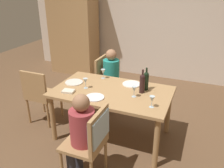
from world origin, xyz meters
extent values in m
plane|color=brown|center=(0.00, 0.00, 0.00)|extent=(10.00, 10.00, 0.00)
cube|color=beige|center=(0.00, 2.68, 1.35)|extent=(6.40, 0.12, 2.70)
cube|color=#A87F51|center=(-1.92, 2.23, 1.05)|extent=(1.10, 0.56, 2.10)
cube|color=#A87F51|center=(0.00, 0.00, 0.73)|extent=(1.63, 0.96, 0.04)
cylinder|color=#A87F51|center=(-0.75, -0.41, 0.36)|extent=(0.07, 0.07, 0.71)
cylinder|color=#A87F51|center=(0.75, -0.41, 0.36)|extent=(0.07, 0.07, 0.71)
cylinder|color=#A87F51|center=(-0.75, 0.41, 0.36)|extent=(0.07, 0.07, 0.71)
cylinder|color=#A87F51|center=(0.75, 0.41, 0.36)|extent=(0.07, 0.07, 0.71)
cylinder|color=#A87F51|center=(-0.19, -1.05, 0.22)|extent=(0.04, 0.04, 0.44)
cylinder|color=#A87F51|center=(-0.19, -0.67, 0.22)|extent=(0.04, 0.04, 0.44)
cylinder|color=#A87F51|center=(0.19, -0.67, 0.22)|extent=(0.04, 0.04, 0.44)
cube|color=#A87F51|center=(0.00, -0.86, 0.46)|extent=(0.44, 0.44, 0.04)
cube|color=#A87F51|center=(0.20, -0.86, 0.70)|extent=(0.04, 0.44, 0.44)
cube|color=#ADC6D6|center=(0.20, -0.86, 0.72)|extent=(0.07, 0.40, 0.31)
cylinder|color=#A87F51|center=(-0.18, 1.05, 0.22)|extent=(0.04, 0.04, 0.44)
cylinder|color=#A87F51|center=(-0.18, 0.67, 0.22)|extent=(0.04, 0.04, 0.44)
cylinder|color=#A87F51|center=(-0.56, 1.05, 0.22)|extent=(0.04, 0.04, 0.44)
cylinder|color=#A87F51|center=(-0.56, 0.67, 0.22)|extent=(0.04, 0.04, 0.44)
cube|color=#A87F51|center=(-0.37, 0.86, 0.46)|extent=(0.44, 0.44, 0.04)
cube|color=#A87F51|center=(-0.57, 0.86, 0.70)|extent=(0.04, 0.44, 0.44)
cylinder|color=#A87F51|center=(-1.39, 0.19, 0.22)|extent=(0.04, 0.04, 0.44)
cylinder|color=#A87F51|center=(-1.01, 0.19, 0.22)|extent=(0.04, 0.04, 0.44)
cylinder|color=#A87F51|center=(-1.39, -0.19, 0.22)|extent=(0.04, 0.04, 0.44)
cylinder|color=#A87F51|center=(-1.01, -0.19, 0.22)|extent=(0.04, 0.04, 0.44)
cube|color=#A87F51|center=(-1.20, 0.00, 0.46)|extent=(0.44, 0.44, 0.04)
cube|color=#A87F51|center=(-1.20, -0.20, 0.70)|extent=(0.44, 0.04, 0.44)
cylinder|color=#33333D|center=(-0.13, -0.95, 0.23)|extent=(0.10, 0.10, 0.46)
cylinder|color=#33333D|center=(-0.13, -0.78, 0.23)|extent=(0.10, 0.10, 0.46)
cylinder|color=#9E383D|center=(0.00, -0.86, 0.68)|extent=(0.28, 0.28, 0.44)
sphere|color=#996B4C|center=(0.00, -0.86, 0.99)|extent=(0.19, 0.19, 0.19)
cylinder|color=#33333D|center=(-0.23, 0.95, 0.23)|extent=(0.10, 0.10, 0.46)
cylinder|color=#33333D|center=(-0.23, 0.78, 0.23)|extent=(0.10, 0.10, 0.46)
cylinder|color=teal|center=(-0.37, 0.86, 0.68)|extent=(0.28, 0.28, 0.44)
sphere|color=#996B4C|center=(-0.37, 0.86, 0.99)|extent=(0.19, 0.19, 0.19)
cylinder|color=black|center=(0.42, 0.21, 0.86)|extent=(0.07, 0.07, 0.21)
sphere|color=black|center=(0.42, 0.21, 0.98)|extent=(0.07, 0.07, 0.07)
cylinder|color=black|center=(0.42, 0.21, 1.03)|extent=(0.03, 0.03, 0.09)
cylinder|color=black|center=(0.40, 0.10, 0.86)|extent=(0.07, 0.07, 0.21)
sphere|color=black|center=(0.40, 0.10, 0.98)|extent=(0.07, 0.07, 0.07)
cylinder|color=black|center=(0.40, 0.10, 1.04)|extent=(0.03, 0.03, 0.10)
cylinder|color=silver|center=(-0.30, 0.36, 0.75)|extent=(0.06, 0.06, 0.00)
cylinder|color=silver|center=(-0.30, 0.36, 0.79)|extent=(0.01, 0.01, 0.07)
cone|color=silver|center=(-0.30, 0.36, 0.86)|extent=(0.07, 0.07, 0.07)
cylinder|color=silver|center=(-0.38, -0.06, 0.75)|extent=(0.06, 0.06, 0.00)
cylinder|color=silver|center=(-0.38, -0.06, 0.79)|extent=(0.01, 0.01, 0.07)
cone|color=silver|center=(-0.38, -0.06, 0.86)|extent=(0.07, 0.07, 0.07)
cylinder|color=silver|center=(0.34, -0.07, 0.75)|extent=(0.06, 0.06, 0.00)
cylinder|color=silver|center=(0.34, -0.07, 0.79)|extent=(0.01, 0.01, 0.07)
cone|color=silver|center=(0.34, -0.07, 0.86)|extent=(0.07, 0.07, 0.07)
cylinder|color=silver|center=(0.62, -0.25, 0.75)|extent=(0.06, 0.06, 0.00)
cylinder|color=silver|center=(0.62, -0.25, 0.79)|extent=(0.01, 0.01, 0.07)
cone|color=silver|center=(0.62, -0.25, 0.86)|extent=(0.07, 0.07, 0.07)
cylinder|color=white|center=(0.19, 0.30, 0.76)|extent=(0.27, 0.27, 0.01)
cylinder|color=silver|center=(-0.63, 0.04, 0.76)|extent=(0.27, 0.27, 0.01)
cylinder|color=white|center=(-0.13, -0.29, 0.76)|extent=(0.25, 0.25, 0.01)
cube|color=beige|center=(-0.54, -0.27, 0.77)|extent=(0.17, 0.14, 0.03)
camera|label=1|loc=(1.13, -2.77, 2.17)|focal=38.03mm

